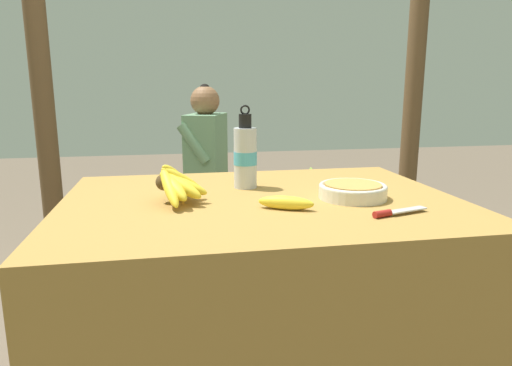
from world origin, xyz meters
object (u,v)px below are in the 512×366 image
Objects in this scene: serving_bowl at (353,190)px; water_bottle at (245,156)px; knife at (392,212)px; support_post_far at (417,48)px; seated_vendor at (199,159)px; support_post_near at (37,42)px; wooden_bench at (247,198)px; loose_banana_front at (286,203)px; banana_bunch_green at (315,176)px; banana_bunch_ripe at (176,182)px.

serving_bowl is 0.75× the size of water_bottle.
knife is 0.07× the size of support_post_far.
serving_bowl is 0.08× the size of support_post_far.
seated_vendor is 0.41× the size of support_post_near.
knife is at bearing -51.38° from water_bottle.
knife is at bearing -81.67° from serving_bowl.
wooden_bench is 1.61m from support_post_far.
seated_vendor is (-0.40, 1.51, -0.12)m from serving_bowl.
banana_bunch_green is (0.62, 1.62, -0.26)m from loose_banana_front.
knife is at bearing 123.58° from seated_vendor.
support_post_near reaches higher than water_bottle.
banana_bunch_ripe is 0.56m from serving_bowl.
seated_vendor reaches higher than loose_banana_front.
banana_bunch_ripe reaches higher than wooden_bench.
water_bottle is 1.31m from seated_vendor.
serving_bowl is 2.27m from support_post_near.
water_bottle reaches higher than serving_bowl.
loose_banana_front is 1.67m from wooden_bench.
seated_vendor is at bearing -178.66° from banana_bunch_green.
water_bottle is (0.25, 0.17, 0.05)m from banana_bunch_ripe.
seated_vendor is (-0.43, 1.72, -0.11)m from knife.
support_post_near is at bearing 124.37° from water_bottle.
banana_bunch_ripe is 0.19× the size of wooden_bench.
wooden_bench is (0.22, 1.30, -0.48)m from water_bottle.
seated_vendor is (-0.09, 1.29, -0.21)m from water_bottle.
banana_bunch_green is 1.93m from support_post_near.
serving_bowl reaches higher than banana_bunch_green.
knife is 2.45m from support_post_near.
banana_bunch_ripe is 0.35m from loose_banana_front.
banana_bunch_green is at bearing 76.38° from serving_bowl.
support_post_far is at bearing 43.92° from knife.
support_post_far is at bearing 44.19° from banana_bunch_ripe.
wooden_bench is at bearing 78.20° from knife.
serving_bowl is 1.30× the size of loose_banana_front.
banana_bunch_green is 0.10× the size of support_post_far.
support_post_far is (0.79, 0.20, 0.86)m from banana_bunch_green.
loose_banana_front is at bearing 140.85° from knife.
banana_bunch_ripe is at bearing -135.81° from support_post_far.
support_post_far is (2.50, 0.00, 0.00)m from support_post_near.
support_post_far is at bearing 14.34° from banana_bunch_green.
support_post_far reaches higher than serving_bowl.
support_post_far reaches higher than banana_bunch_ripe.
banana_bunch_ripe is 1.77m from banana_bunch_green.
support_post_far is (1.56, 0.22, 0.71)m from seated_vendor.
knife is 0.07× the size of support_post_near.
banana_bunch_ripe is 0.30m from water_bottle.
support_post_far is at bearing 45.62° from water_bottle.
water_bottle is 0.56m from knife.
loose_banana_front is at bearing -25.13° from banana_bunch_ripe.
water_bottle is at bearing -117.69° from banana_bunch_green.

